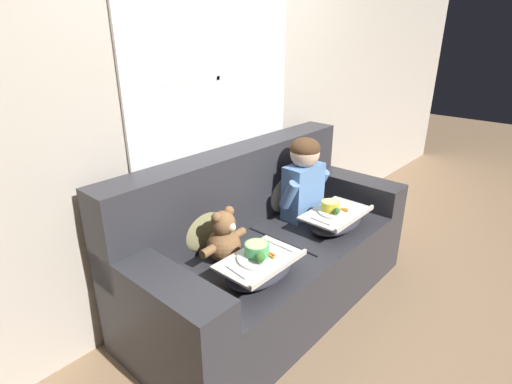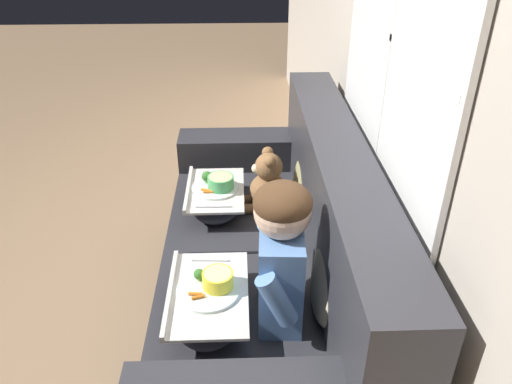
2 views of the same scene
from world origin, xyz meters
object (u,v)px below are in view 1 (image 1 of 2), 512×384
(child_figure, at_px, (304,175))
(lap_tray_child, at_px, (335,219))
(couch, at_px, (266,251))
(throw_pillow_behind_teddy, at_px, (201,222))
(throw_pillow_behind_child, at_px, (282,186))
(teddy_bear, at_px, (224,239))
(lap_tray_teddy, at_px, (260,266))

(child_figure, distance_m, lap_tray_child, 0.36)
(couch, distance_m, lap_tray_child, 0.49)
(throw_pillow_behind_teddy, xyz_separation_m, child_figure, (0.75, -0.18, 0.13))
(throw_pillow_behind_child, xyz_separation_m, teddy_bear, (-0.75, -0.19, -0.04))
(teddy_bear, distance_m, lap_tray_child, 0.80)
(child_figure, bearing_deg, couch, 178.97)
(throw_pillow_behind_child, xyz_separation_m, child_figure, (-0.00, -0.18, 0.13))
(couch, bearing_deg, teddy_bear, -178.45)
(throw_pillow_behind_teddy, bearing_deg, throw_pillow_behind_child, 0.00)
(lap_tray_teddy, bearing_deg, teddy_bear, 90.02)
(lap_tray_child, bearing_deg, couch, 144.25)
(lap_tray_teddy, bearing_deg, child_figure, 19.29)
(throw_pillow_behind_child, height_order, lap_tray_teddy, throw_pillow_behind_child)
(couch, bearing_deg, child_figure, -1.03)
(throw_pillow_behind_teddy, distance_m, teddy_bear, 0.19)
(throw_pillow_behind_child, height_order, child_figure, child_figure)
(lap_tray_child, bearing_deg, teddy_bear, 160.92)
(child_figure, distance_m, lap_tray_teddy, 0.83)
(lap_tray_teddy, bearing_deg, throw_pillow_behind_child, 30.81)
(throw_pillow_behind_child, distance_m, lap_tray_child, 0.46)
(teddy_bear, height_order, lap_tray_child, teddy_bear)
(couch, xyz_separation_m, child_figure, (0.38, -0.01, 0.42))
(throw_pillow_behind_teddy, bearing_deg, teddy_bear, -89.91)
(throw_pillow_behind_child, bearing_deg, child_figure, -90.02)
(throw_pillow_behind_teddy, xyz_separation_m, teddy_bear, (0.00, -0.19, -0.04))
(couch, bearing_deg, throw_pillow_behind_child, 25.40)
(child_figure, xyz_separation_m, teddy_bear, (-0.75, -0.00, -0.17))
(throw_pillow_behind_teddy, distance_m, lap_tray_teddy, 0.46)
(teddy_bear, relative_size, lap_tray_child, 0.74)
(child_figure, height_order, lap_tray_child, child_figure)
(child_figure, height_order, teddy_bear, child_figure)
(lap_tray_child, distance_m, lap_tray_teddy, 0.75)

